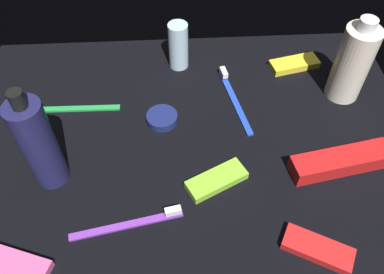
{
  "coord_description": "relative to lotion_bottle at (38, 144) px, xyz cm",
  "views": [
    {
      "loc": [
        -2.6,
        -44.73,
        58.09
      ],
      "look_at": [
        0.0,
        0.0,
        3.0
      ],
      "focal_mm": 37.62,
      "sensor_mm": 36.0,
      "label": 1
    }
  ],
  "objects": [
    {
      "name": "lotion_bottle",
      "position": [
        0.0,
        0.0,
        0.0
      ],
      "size": [
        5.6,
        5.6,
        20.14
      ],
      "color": "#1E1E4B",
      "rests_on": "ground_plane"
    },
    {
      "name": "bodywash_bottle",
      "position": [
        55.41,
        17.07,
        -0.92
      ],
      "size": [
        6.62,
        6.62,
        17.62
      ],
      "color": "silver",
      "rests_on": "ground_plane"
    },
    {
      "name": "toothbrush_blue",
      "position": [
        33.25,
        16.78,
        -8.31
      ],
      "size": [
        4.85,
        17.87,
        2.1
      ],
      "color": "blue",
      "rests_on": "ground_plane"
    },
    {
      "name": "deodorant_stick",
      "position": [
        22.72,
        27.7,
        -3.76
      ],
      "size": [
        4.11,
        4.11,
        10.31
      ],
      "primitive_type": "cylinder",
      "color": "silver",
      "rests_on": "ground_plane"
    },
    {
      "name": "toothbrush_purple",
      "position": [
        14.19,
        -10.01,
        -8.31
      ],
      "size": [
        17.91,
        4.52,
        2.1
      ],
      "color": "purple",
      "rests_on": "ground_plane"
    },
    {
      "name": "snack_bar_red",
      "position": [
        41.94,
        -16.06,
        -8.17
      ],
      "size": [
        11.05,
        8.45,
        1.5
      ],
      "primitive_type": "cube",
      "rotation": [
        0.0,
        0.0,
        -0.49
      ],
      "color": "red",
      "rests_on": "ground_plane"
    },
    {
      "name": "snack_bar_lime",
      "position": [
        27.95,
        -2.98,
        -8.17
      ],
      "size": [
        11.09,
        8.2,
        1.5
      ],
      "primitive_type": "cube",
      "rotation": [
        0.0,
        0.0,
        0.46
      ],
      "color": "#8CD133",
      "rests_on": "ground_plane"
    },
    {
      "name": "toothpaste_box_red",
      "position": [
        49.61,
        -1.0,
        -7.32
      ],
      "size": [
        18.1,
        7.44,
        3.2
      ],
      "primitive_type": "cube",
      "rotation": [
        0.0,
        0.0,
        0.18
      ],
      "color": "red",
      "rests_on": "ground_plane"
    },
    {
      "name": "ground_plane",
      "position": [
        24.25,
        4.82,
        -9.52
      ],
      "size": [
        84.0,
        64.0,
        1.2
      ],
      "primitive_type": "cube",
      "color": "black"
    },
    {
      "name": "snack_bar_pink",
      "position": [
        -2.86,
        -15.98,
        -8.17
      ],
      "size": [
        11.14,
        7.33,
        1.5
      ],
      "primitive_type": "cube",
      "rotation": [
        0.0,
        0.0,
        -0.35
      ],
      "color": "#E55999",
      "rests_on": "ground_plane"
    },
    {
      "name": "cream_tin_left",
      "position": [
        18.9,
        11.63,
        -8.15
      ],
      "size": [
        5.97,
        5.97,
        1.54
      ],
      "primitive_type": "cylinder",
      "color": "navy",
      "rests_on": "ground_plane"
    },
    {
      "name": "toothbrush_green",
      "position": [
        0.48,
        15.6,
        -8.31
      ],
      "size": [
        18.02,
        1.51,
        2.1
      ],
      "color": "green",
      "rests_on": "ground_plane"
    },
    {
      "name": "snack_bar_yellow",
      "position": [
        47.58,
        25.67,
        -8.17
      ],
      "size": [
        11.03,
        6.22,
        1.5
      ],
      "primitive_type": "cube",
      "rotation": [
        0.0,
        0.0,
        0.22
      ],
      "color": "yellow",
      "rests_on": "ground_plane"
    }
  ]
}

